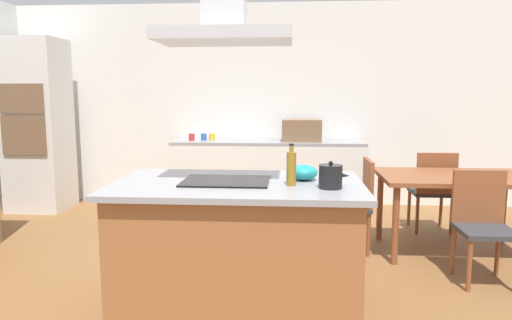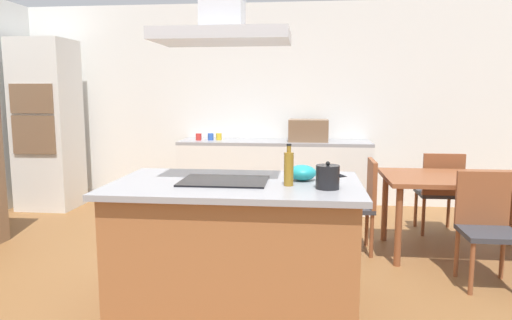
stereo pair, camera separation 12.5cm
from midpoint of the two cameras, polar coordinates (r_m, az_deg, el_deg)
The scene contains 18 objects.
ground at distance 4.95m, azimuth 1.00°, elevation -9.70°, with size 16.00×16.00×0.00m, color brown.
wall_back at distance 6.46m, azimuth 2.45°, elevation 6.64°, with size 7.20×0.10×2.70m, color white.
kitchen_island at distance 3.40m, azimuth -1.31°, elevation -10.11°, with size 1.73×1.05×0.90m.
cooktop at distance 3.30m, azimuth -2.79°, elevation -2.55°, with size 0.60×0.44×0.01m, color black.
tea_kettle at distance 3.09m, azimuth 9.85°, elevation -2.04°, with size 0.20×0.15×0.18m.
olive_oil_bottle at distance 3.15m, azimuth 5.12°, elevation -0.97°, with size 0.06×0.06×0.28m.
mixing_bowl at distance 3.36m, azimuth 6.67°, elevation -1.54°, with size 0.20×0.20×0.11m, color teal.
back_counter at distance 6.18m, azimuth 2.83°, elevation -1.82°, with size 2.47×0.62×0.90m.
countertop_microwave at distance 6.10m, azimuth 6.93°, elevation 3.58°, with size 0.50×0.38×0.28m, color brown.
coffee_mug_red at distance 6.22m, azimuth -6.39°, elevation 2.80°, with size 0.08×0.08×0.09m, color red.
coffee_mug_blue at distance 6.23m, azimuth -4.94°, elevation 2.83°, with size 0.08×0.08×0.09m, color #2D56B2.
coffee_mug_yellow at distance 6.23m, azimuth -3.95°, elevation 2.84°, with size 0.08×0.08×0.09m, color gold.
wall_oven_stack at distance 6.74m, azimuth -23.45°, elevation 3.92°, with size 0.70×0.66×2.20m.
dining_table at distance 4.80m, azimuth 24.23°, elevation -2.80°, with size 1.40×0.90×0.75m.
chair_at_left_end at distance 4.63m, azimuth 13.24°, elevation -4.68°, with size 0.42×0.42×0.89m.
chair_facing_island at distance 4.22m, azimuth 26.89°, elevation -6.60°, with size 0.42×0.42×0.89m.
chair_facing_back_wall at distance 5.45m, azimuth 21.99°, elevation -3.13°, with size 0.42×0.42×0.89m.
range_hood at distance 3.29m, azimuth -2.95°, elevation 18.37°, with size 0.90×0.55×0.78m.
Camera 2 is at (0.49, -3.19, 1.51)m, focal length 33.03 mm.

